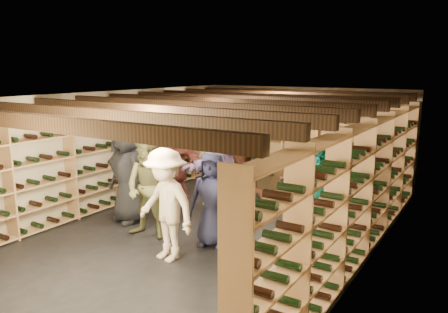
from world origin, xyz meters
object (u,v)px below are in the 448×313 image
person_7 (239,168)px  person_8 (244,196)px  person_11 (229,173)px  person_6 (213,199)px  crate_loose (338,206)px  person_3 (166,205)px  person_0 (127,174)px  crate_stack_left (268,178)px  person_4 (318,191)px  person_5 (175,160)px  person_9 (211,162)px  person_10 (249,170)px  crate_stack_right (315,192)px  person_2 (149,188)px

person_7 → person_8: (0.79, -1.19, -0.15)m
person_7 → person_11: size_ratio=0.98×
person_6 → person_8: 0.55m
crate_loose → person_3: size_ratio=0.29×
person_3 → person_8: (0.60, 1.28, -0.08)m
person_0 → person_6: bearing=13.7°
person_3 → crate_stack_left: bearing=103.5°
person_4 → person_6: 1.73m
person_3 → person_5: 3.00m
person_9 → person_8: bearing=-32.8°
crate_stack_left → person_7: bearing=-88.7°
crate_stack_left → person_7: (0.03, -1.34, 0.51)m
person_10 → person_3: bearing=-88.6°
crate_stack_left → crate_loose: bearing=-4.1°
crate_stack_right → person_2: 4.00m
person_3 → person_6: person_3 is taller
crate_stack_left → person_2: (-0.60, -3.28, 0.45)m
person_6 → person_7: (-0.47, 1.64, 0.15)m
person_6 → person_7: size_ratio=0.84×
crate_loose → person_3: bearing=-111.5°
person_0 → person_6: (1.99, -0.08, -0.15)m
person_8 → crate_loose: bearing=60.2°
person_3 → person_4: 2.50m
crate_stack_right → person_10: 1.65m
person_9 → person_11: 1.07m
person_2 → person_3: size_ratio=1.02×
person_7 → person_8: 1.43m
person_11 → person_9: bearing=123.4°
person_5 → person_6: (2.05, -1.59, -0.14)m
person_0 → person_4: (3.38, 0.95, -0.05)m
person_0 → person_11: person_11 is taller
person_4 → person_7: size_ratio=0.95×
person_8 → person_4: bearing=18.0°
person_10 → person_2: bearing=-106.0°
person_10 → person_4: bearing=-34.4°
crate_loose → person_10: (-1.73, -0.68, 0.69)m
person_3 → crate_stack_right: bearing=89.4°
person_4 → person_9: size_ratio=0.94×
person_4 → person_10: bearing=146.3°
crate_stack_right → person_2: (-1.61, -3.60, 0.71)m
person_2 → person_3: (0.81, -0.53, -0.02)m
crate_stack_right → person_8: 2.92m
crate_loose → person_8: 2.65m
person_2 → person_8: (1.42, 0.75, -0.10)m
person_8 → person_9: person_9 is taller
crate_loose → person_7: bearing=-143.3°
person_3 → person_7: bearing=104.5°
crate_stack_right → person_10: (-1.06, -1.12, 0.60)m
crate_loose → person_4: size_ratio=0.28×
person_4 → person_7: person_7 is taller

